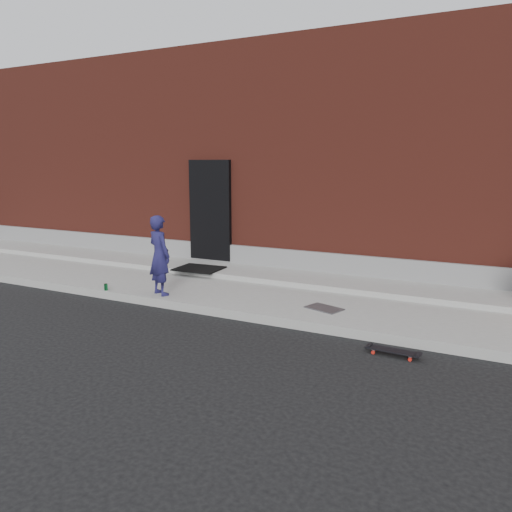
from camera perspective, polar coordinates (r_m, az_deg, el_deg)
The scene contains 9 objects.
ground at distance 7.85m, azimuth -0.45°, elevation -7.62°, with size 80.00×80.00×0.00m, color black.
sidewalk at distance 9.13m, azimuth 3.91°, elevation -4.54°, with size 20.00×3.00×0.15m, color gray.
apron at distance 9.91m, azimuth 5.97°, elevation -2.62°, with size 20.00×1.20×0.10m, color gray.
building at distance 14.04m, azimuth 13.05°, elevation 10.49°, with size 20.00×8.10×5.00m.
child at distance 8.91m, azimuth -10.97°, elevation 0.08°, with size 0.51×0.34×1.41m, color #1E1B4C.
skateboard at distance 6.78m, azimuth 15.38°, elevation -10.43°, with size 0.69×0.21×0.08m.
soda_can at distance 9.57m, azimuth -16.78°, elevation -3.42°, with size 0.07×0.07×0.12m, color #177739.
doormat at distance 10.58m, azimuth -6.52°, elevation -1.43°, with size 0.94×0.76×0.03m, color black.
utility_plate at distance 8.11m, azimuth 7.80°, elevation -5.94°, with size 0.56×0.36×0.02m, color #535358.
Camera 1 is at (3.44, -6.61, 2.44)m, focal length 35.00 mm.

